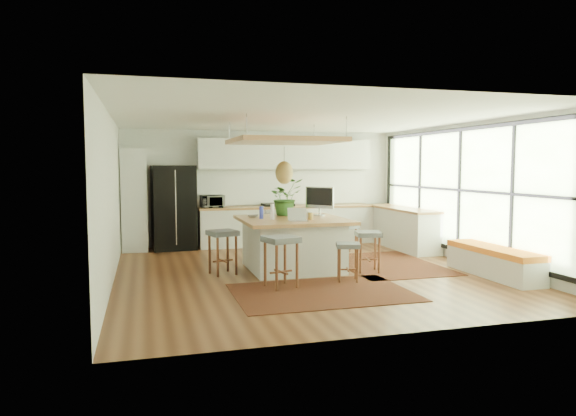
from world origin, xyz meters
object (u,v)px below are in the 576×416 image
object	(u,v)px
stool_near_left	(281,265)
island_plant	(285,201)
stool_left_side	(223,254)
stool_near_right	(348,260)
stool_right_front	(368,252)
laptop	(298,214)
microwave	(212,200)
island	(293,244)
stool_right_back	(344,244)
fridge	(174,208)
monitor	(320,202)

from	to	relation	value
stool_near_left	island_plant	size ratio (longest dim) A/B	1.13
stool_left_side	stool_near_right	bearing A→B (deg)	-30.34
stool_right_front	island_plant	distance (m)	1.88
laptop	island_plant	bearing A→B (deg)	92.39
stool_right_front	microwave	world-z (taller)	microwave
island	stool_right_back	world-z (taller)	island
microwave	island_plant	bearing A→B (deg)	-68.65
stool_right_back	microwave	size ratio (longest dim) A/B	1.44
stool_near_left	stool_right_front	xyz separation A→B (m)	(1.78, 0.71, 0.00)
stool_right_back	stool_near_right	bearing A→B (deg)	-109.63
fridge	stool_near_right	bearing A→B (deg)	-62.30
stool_near_right	island_plant	bearing A→B (deg)	107.98
laptop	monitor	size ratio (longest dim) A/B	0.57
island	laptop	bearing A→B (deg)	-95.35
island	island_plant	distance (m)	0.94
microwave	laptop	bearing A→B (deg)	-77.23
stool_near_right	laptop	world-z (taller)	laptop
stool_near_left	monitor	world-z (taller)	monitor
island_plant	fridge	bearing A→B (deg)	130.23
stool_left_side	monitor	xyz separation A→B (m)	(1.91, 0.42, 0.83)
island	monitor	distance (m)	1.01
stool_near_right	microwave	world-z (taller)	microwave
stool_left_side	island_plant	world-z (taller)	island_plant
microwave	island_plant	world-z (taller)	island_plant
stool_right_front	fridge	bearing A→B (deg)	132.07
fridge	stool_left_side	bearing A→B (deg)	-81.69
stool_right_back	fridge	bearing A→B (deg)	141.88
stool_right_back	stool_left_side	xyz separation A→B (m)	(-2.45, -0.54, 0.00)
stool_right_back	island_plant	distance (m)	1.44
stool_right_back	monitor	size ratio (longest dim) A/B	1.23
fridge	stool_left_side	xyz separation A→B (m)	(0.66, -2.98, -0.57)
stool_right_front	stool_near_right	bearing A→B (deg)	-136.95
stool_near_left	stool_right_back	world-z (taller)	stool_near_left
laptop	monitor	xyz separation A→B (m)	(0.67, 0.83, 0.14)
stool_right_front	laptop	size ratio (longest dim) A/B	2.10
island	stool_right_front	xyz separation A→B (m)	(1.21, -0.60, -0.11)
stool_right_back	stool_left_side	world-z (taller)	stool_left_side
microwave	monitor	bearing A→B (deg)	-60.32
fridge	stool_near_left	bearing A→B (deg)	-76.06
laptop	stool_right_front	bearing A→B (deg)	1.17
stool_near_left	stool_right_front	distance (m)	1.92
stool_left_side	monitor	world-z (taller)	monitor
island	laptop	size ratio (longest dim) A/B	5.39
laptop	microwave	size ratio (longest dim) A/B	0.67
stool_near_left	stool_near_right	size ratio (longest dim) A/B	1.27
stool_near_left	laptop	distance (m)	1.19
island	stool_near_left	size ratio (longest dim) A/B	2.33
stool_right_front	microwave	xyz separation A→B (m)	(-2.29, 3.46, 0.74)
laptop	stool_near_right	bearing A→B (deg)	-41.20
stool_left_side	laptop	world-z (taller)	laptop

